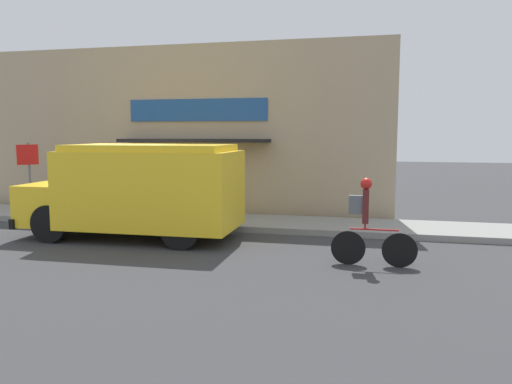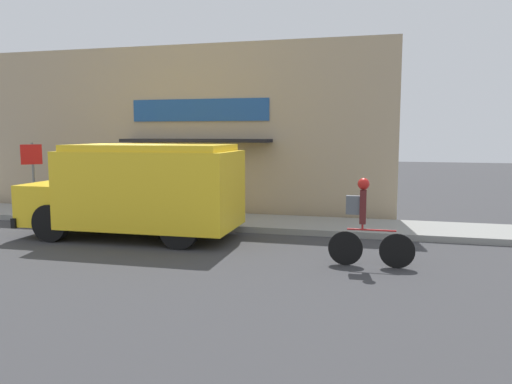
# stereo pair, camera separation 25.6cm
# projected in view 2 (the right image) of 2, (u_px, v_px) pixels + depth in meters

# --- Properties ---
(ground_plane) EXTENTS (70.00, 70.00, 0.00)m
(ground_plane) POSITION_uv_depth(u_px,v_px,m) (135.00, 227.00, 13.74)
(ground_plane) COLOR #38383A
(sidewalk) EXTENTS (28.00, 2.08, 0.16)m
(sidewalk) POSITION_uv_depth(u_px,v_px,m) (152.00, 218.00, 14.73)
(sidewalk) COLOR gray
(sidewalk) RESTS_ON ground_plane
(storefront) EXTENTS (13.97, 1.00, 5.29)m
(storefront) POSITION_uv_depth(u_px,v_px,m) (172.00, 131.00, 15.82)
(storefront) COLOR tan
(storefront) RESTS_ON ground_plane
(school_bus) EXTENTS (5.32, 2.59, 2.30)m
(school_bus) POSITION_uv_depth(u_px,v_px,m) (140.00, 189.00, 12.20)
(school_bus) COLOR yellow
(school_bus) RESTS_ON ground_plane
(cyclist) EXTENTS (1.64, 0.23, 1.72)m
(cyclist) POSITION_uv_depth(u_px,v_px,m) (365.00, 223.00, 9.60)
(cyclist) COLOR black
(cyclist) RESTS_ON ground_plane
(stop_sign_post) EXTENTS (0.45, 0.45, 2.13)m
(stop_sign_post) POSITION_uv_depth(u_px,v_px,m) (32.00, 166.00, 15.03)
(stop_sign_post) COLOR slate
(stop_sign_post) RESTS_ON sidewalk
(trash_bin) EXTENTS (0.57, 0.57, 0.84)m
(trash_bin) POSITION_uv_depth(u_px,v_px,m) (104.00, 198.00, 15.42)
(trash_bin) COLOR #38383D
(trash_bin) RESTS_ON sidewalk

